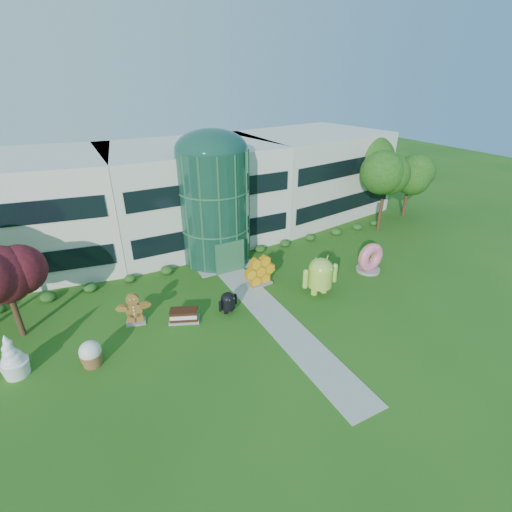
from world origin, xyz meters
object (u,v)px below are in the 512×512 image
android_black (228,301)px  donut (370,257)px  gingerbread (134,308)px  android_green (320,273)px

android_black → donut: bearing=-14.3°
android_black → donut: size_ratio=0.71×
gingerbread → android_black: bearing=-4.9°
android_black → gingerbread: size_ratio=0.73×
android_green → donut: android_green is taller
android_green → android_black: (-7.28, 0.94, -0.80)m
donut → gingerbread: bearing=172.6°
android_black → gingerbread: gingerbread is taller
donut → gingerbread: donut is taller
android_green → donut: size_ratio=1.32×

